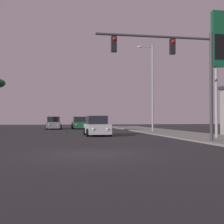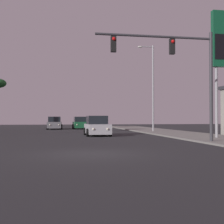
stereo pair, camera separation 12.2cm
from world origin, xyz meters
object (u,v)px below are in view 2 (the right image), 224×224
object	(u,v)px
car_silver	(97,127)
traffic_light_mast	(179,63)
car_grey	(55,123)
car_green	(80,123)
street_lamp	(152,83)

from	to	relation	value
car_silver	traffic_light_mast	bearing A→B (deg)	111.55
car_grey	car_green	size ratio (longest dim) A/B	1.00
traffic_light_mast	street_lamp	world-z (taller)	street_lamp
car_green	car_silver	size ratio (longest dim) A/B	1.00
car_silver	street_lamp	size ratio (longest dim) A/B	0.48
car_grey	car_silver	xyz separation A→B (m)	(3.72, -16.22, 0.00)
traffic_light_mast	street_lamp	size ratio (longest dim) A/B	0.79
car_green	car_silver	world-z (taller)	same
traffic_light_mast	street_lamp	xyz separation A→B (m)	(2.70, 14.12, 0.40)
traffic_light_mast	car_silver	bearing A→B (deg)	112.34
car_grey	car_green	distance (m)	3.48
street_lamp	traffic_light_mast	bearing A→B (deg)	-100.82
car_grey	car_silver	distance (m)	16.64
car_green	traffic_light_mast	distance (m)	26.28
car_green	street_lamp	world-z (taller)	street_lamp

